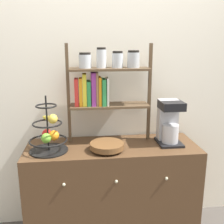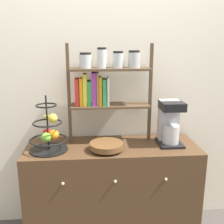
{
  "view_description": "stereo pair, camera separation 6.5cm",
  "coord_description": "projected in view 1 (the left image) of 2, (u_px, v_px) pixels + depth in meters",
  "views": [
    {
      "loc": [
        -0.23,
        -1.68,
        1.58
      ],
      "look_at": [
        -0.0,
        0.24,
        1.08
      ],
      "focal_mm": 42.0,
      "sensor_mm": 36.0,
      "label": 1
    },
    {
      "loc": [
        -0.16,
        -1.68,
        1.58
      ],
      "look_at": [
        -0.0,
        0.24,
        1.08
      ],
      "focal_mm": 42.0,
      "sensor_mm": 36.0,
      "label": 2
    }
  ],
  "objects": [
    {
      "name": "coffee_maker",
      "position": [
        169.0,
        122.0,
        2.09
      ],
      "size": [
        0.18,
        0.23,
        0.35
      ],
      "color": "black",
      "rests_on": "sideboard"
    },
    {
      "name": "wooden_bowl",
      "position": [
        107.0,
        146.0,
        1.96
      ],
      "size": [
        0.26,
        0.26,
        0.06
      ],
      "color": "brown",
      "rests_on": "sideboard"
    },
    {
      "name": "shelf_hutch",
      "position": [
        102.0,
        83.0,
        2.05
      ],
      "size": [
        0.67,
        0.2,
        0.78
      ],
      "color": "brown",
      "rests_on": "sideboard"
    },
    {
      "name": "fruit_stand",
      "position": [
        49.0,
        134.0,
        1.92
      ],
      "size": [
        0.28,
        0.28,
        0.42
      ],
      "color": "black",
      "rests_on": "sideboard"
    },
    {
      "name": "wall_back",
      "position": [
        108.0,
        79.0,
        2.21
      ],
      "size": [
        7.0,
        0.05,
        2.6
      ],
      "primitive_type": "cube",
      "color": "silver",
      "rests_on": "ground_plane"
    },
    {
      "name": "sideboard",
      "position": [
        112.0,
        191.0,
        2.16
      ],
      "size": [
        1.35,
        0.49,
        0.81
      ],
      "color": "#4C331E",
      "rests_on": "ground_plane"
    }
  ]
}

